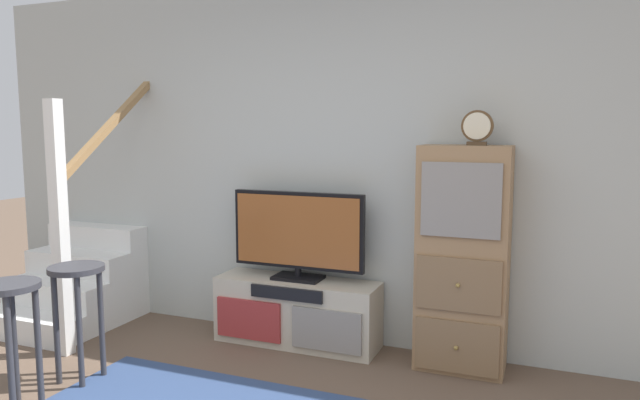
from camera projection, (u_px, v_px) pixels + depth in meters
The scene contains 8 objects.
back_wall at pixel (348, 162), 4.34m from camera, with size 6.40×0.12×2.70m, color #B2B7B2.
media_console at pixel (297, 312), 4.34m from camera, with size 1.23×0.38×0.49m.
television at pixel (298, 233), 4.29m from camera, with size 1.02×0.22×0.65m.
side_cabinet at pixel (463, 259), 3.85m from camera, with size 0.58×0.38×1.49m.
desk_clock at pixel (477, 128), 3.70m from camera, with size 0.20×0.08×0.22m.
staircase at pixel (93, 272), 5.05m from camera, with size 1.00×1.36×2.20m.
bar_stool_near at pixel (10, 318), 3.24m from camera, with size 0.34×0.34×0.75m.
bar_stool_far at pixel (78, 296), 3.68m from camera, with size 0.34×0.34×0.75m.
Camera 1 is at (1.43, -1.65, 1.60)m, focal length 32.84 mm.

